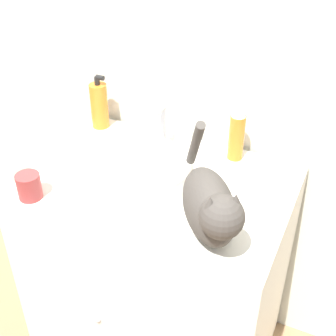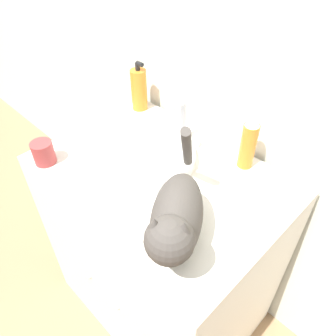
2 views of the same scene
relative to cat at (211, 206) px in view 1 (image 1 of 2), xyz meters
name	(u,v)px [view 1 (image 1 of 2)]	position (x,y,z in m)	size (l,w,h in m)	color
wall_back	(202,31)	(-0.23, 0.51, 0.29)	(6.00, 0.05, 2.50)	silver
vanity_cabinet	(160,274)	(-0.23, 0.17, -0.53)	(0.85, 0.61, 0.86)	silver
sink_basin	(139,168)	(-0.31, 0.18, -0.08)	(0.34, 0.34, 0.05)	white
faucet	(162,131)	(-0.31, 0.36, -0.03)	(0.16, 0.08, 0.17)	silver
cat	(211,206)	(0.00, 0.00, 0.00)	(0.30, 0.38, 0.28)	#47423D
soap_bottle	(99,105)	(-0.59, 0.40, -0.01)	(0.07, 0.07, 0.21)	orange
spray_bottle	(237,134)	(-0.06, 0.40, 0.00)	(0.05, 0.05, 0.20)	orange
cup	(29,186)	(-0.56, -0.07, -0.06)	(0.07, 0.07, 0.08)	#9E3838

